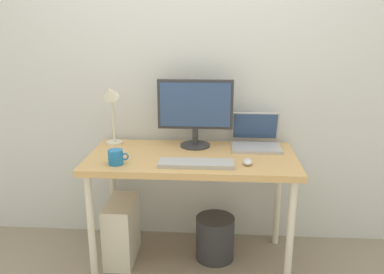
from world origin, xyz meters
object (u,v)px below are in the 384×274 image
object	(u,v)px
desk	(192,166)
computer_tower	(122,230)
keyboard	(196,163)
desk_lamp	(111,102)
monitor	(195,109)
laptop	(256,139)
coffee_mug	(116,157)
wastebasket	(215,238)
mouse	(248,162)

from	to	relation	value
desk	computer_tower	bearing A→B (deg)	-178.89
desk	keyboard	bearing A→B (deg)	-78.20
computer_tower	desk_lamp	bearing A→B (deg)	111.72
desk	monitor	xyz separation A→B (m)	(0.01, 0.19, 0.33)
laptop	keyboard	bearing A→B (deg)	-133.59
coffee_mug	wastebasket	world-z (taller)	coffee_mug
desk_lamp	keyboard	distance (m)	0.76
monitor	mouse	bearing A→B (deg)	-45.97
desk_lamp	coffee_mug	distance (m)	0.48
desk	coffee_mug	size ratio (longest dim) A/B	10.58
laptop	keyboard	world-z (taller)	laptop
keyboard	wastebasket	world-z (taller)	keyboard
mouse	wastebasket	world-z (taller)	mouse
laptop	keyboard	distance (m)	0.55
keyboard	computer_tower	distance (m)	0.77
monitor	wastebasket	distance (m)	0.88
desk	desk_lamp	size ratio (longest dim) A/B	3.07
keyboard	mouse	size ratio (longest dim) A/B	4.89
wastebasket	monitor	bearing A→B (deg)	133.97
monitor	mouse	distance (m)	0.53
mouse	coffee_mug	size ratio (longest dim) A/B	0.73
laptop	desk_lamp	world-z (taller)	desk_lamp
desk	keyboard	distance (m)	0.21
coffee_mug	computer_tower	bearing A→B (deg)	101.36
coffee_mug	computer_tower	distance (m)	0.61
desk_lamp	wastebasket	xyz separation A→B (m)	(0.71, -0.15, -0.90)
desk_lamp	monitor	bearing A→B (deg)	-0.05
desk	desk_lamp	distance (m)	0.69
mouse	desk_lamp	bearing A→B (deg)	159.05
monitor	desk_lamp	bearing A→B (deg)	179.95
desk_lamp	computer_tower	size ratio (longest dim) A/B	1.02
desk_lamp	coffee_mug	xyz separation A→B (m)	(0.12, -0.39, -0.26)
monitor	wastebasket	size ratio (longest dim) A/B	1.66
laptop	desk	bearing A→B (deg)	-152.95
computer_tower	wastebasket	distance (m)	0.63
wastebasket	computer_tower	bearing A→B (deg)	-175.45
keyboard	coffee_mug	size ratio (longest dim) A/B	3.56
keyboard	computer_tower	world-z (taller)	keyboard
laptop	computer_tower	distance (m)	1.09
wastebasket	laptop	bearing A→B (deg)	33.24
mouse	computer_tower	size ratio (longest dim) A/B	0.21
monitor	laptop	size ratio (longest dim) A/B	1.56
laptop	coffee_mug	xyz separation A→B (m)	(-0.85, -0.41, -0.01)
desk_lamp	coffee_mug	size ratio (longest dim) A/B	3.45
desk_lamp	wastebasket	size ratio (longest dim) A/B	1.42
desk	coffee_mug	bearing A→B (deg)	-156.09
desk_lamp	wastebasket	bearing A→B (deg)	-12.04
mouse	wastebasket	bearing A→B (deg)	134.07
coffee_mug	mouse	bearing A→B (deg)	3.23
coffee_mug	laptop	bearing A→B (deg)	25.46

